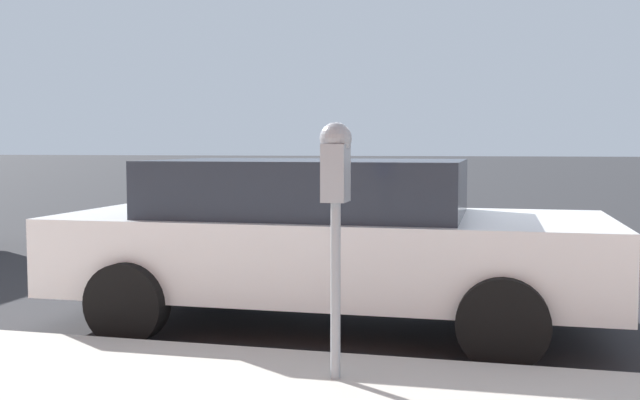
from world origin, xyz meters
name	(u,v)px	position (x,y,z in m)	size (l,w,h in m)	color
ground_plane	(376,305)	(0.00, 0.00, 0.00)	(220.00, 220.00, 0.00)	#2B2B2D
parking_meter	(336,184)	(-2.75, -0.22, 1.31)	(0.21, 0.19, 1.53)	gray
car_white	(326,237)	(-0.90, 0.28, 0.76)	(2.15, 4.57, 1.41)	silver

